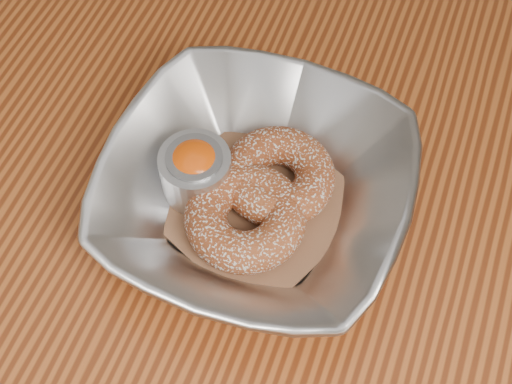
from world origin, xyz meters
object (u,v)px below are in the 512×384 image
(donut_back, at_px, (278,176))
(ramekin, at_px, (196,171))
(table, at_px, (169,303))
(donut_front, at_px, (245,217))
(serving_bowl, at_px, (256,192))

(donut_back, distance_m, ramekin, 0.07)
(table, distance_m, donut_front, 0.15)
(donut_back, height_order, donut_front, donut_front)
(serving_bowl, xyz_separation_m, donut_front, (-0.00, -0.02, -0.00))
(serving_bowl, height_order, ramekin, serving_bowl)
(table, height_order, serving_bowl, serving_bowl)
(donut_front, bearing_deg, ramekin, 155.83)
(donut_front, bearing_deg, donut_back, 76.40)
(table, bearing_deg, donut_back, 51.52)
(serving_bowl, distance_m, donut_back, 0.03)
(serving_bowl, bearing_deg, ramekin, -179.89)
(donut_front, xyz_separation_m, ramekin, (-0.05, 0.02, 0.01))
(table, xyz_separation_m, donut_back, (0.07, 0.09, 0.13))
(table, relative_size, ramekin, 20.37)
(table, xyz_separation_m, ramekin, (0.01, 0.07, 0.13))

